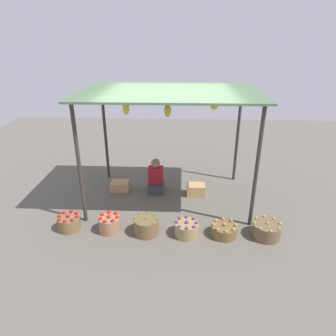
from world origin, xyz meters
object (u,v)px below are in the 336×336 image
object	(u,v)px
basket_potatoes	(224,230)
vendor_person	(156,179)
basket_limes	(266,230)
basket_purple_onions	(187,229)
wooden_crate_stacked_rear	(196,190)
basket_red_apples	(69,222)
basket_red_tomatoes	(110,224)
basket_green_chilies	(146,226)
wooden_crate_near_vendor	(120,186)

from	to	relation	value
basket_potatoes	vendor_person	bearing A→B (deg)	129.28
basket_potatoes	basket_limes	size ratio (longest dim) A/B	0.93
basket_purple_onions	wooden_crate_stacked_rear	world-z (taller)	basket_purple_onions
vendor_person	basket_potatoes	xyz separation A→B (m)	(1.37, -1.67, -0.19)
vendor_person	basket_red_apples	bearing A→B (deg)	-132.98
basket_red_tomatoes	basket_green_chilies	bearing A→B (deg)	-3.53
basket_red_apples	basket_limes	distance (m)	3.61
vendor_person	wooden_crate_stacked_rear	xyz separation A→B (m)	(0.92, -0.17, -0.17)
basket_red_tomatoes	wooden_crate_near_vendor	xyz separation A→B (m)	(-0.12, 1.60, -0.04)
basket_green_chilies	basket_limes	xyz separation A→B (m)	(2.16, -0.01, -0.01)
basket_red_tomatoes	basket_limes	xyz separation A→B (m)	(2.84, -0.05, -0.02)
basket_purple_onions	basket_limes	bearing A→B (deg)	0.48
basket_red_apples	basket_potatoes	bearing A→B (deg)	-1.44
basket_red_apples	basket_red_tomatoes	world-z (taller)	basket_red_tomatoes
basket_red_tomatoes	basket_limes	size ratio (longest dim) A/B	0.79
basket_potatoes	basket_limes	bearing A→B (deg)	-0.52
basket_red_apples	basket_purple_onions	world-z (taller)	basket_red_apples
basket_red_tomatoes	basket_limes	distance (m)	2.84
vendor_person	basket_red_tomatoes	world-z (taller)	vendor_person
basket_green_chilies	wooden_crate_near_vendor	xyz separation A→B (m)	(-0.80, 1.64, -0.04)
basket_purple_onions	basket_limes	xyz separation A→B (m)	(1.42, 0.01, 0.01)
basket_red_apples	basket_green_chilies	distance (m)	1.45
basket_red_apples	basket_red_tomatoes	xyz separation A→B (m)	(0.77, -0.03, 0.02)
basket_red_apples	basket_green_chilies	xyz separation A→B (m)	(1.45, -0.07, 0.02)
vendor_person	wooden_crate_stacked_rear	distance (m)	0.96
basket_green_chilies	basket_limes	distance (m)	2.16
basket_red_apples	basket_potatoes	xyz separation A→B (m)	(2.86, -0.07, -0.03)
basket_red_apples	basket_green_chilies	bearing A→B (deg)	-2.87
vendor_person	basket_green_chilies	world-z (taller)	vendor_person
basket_red_tomatoes	wooden_crate_near_vendor	distance (m)	1.61
basket_green_chilies	basket_red_tomatoes	bearing A→B (deg)	176.47
wooden_crate_stacked_rear	basket_potatoes	bearing A→B (deg)	-73.50
basket_red_tomatoes	basket_purple_onions	world-z (taller)	basket_red_tomatoes
basket_red_apples	wooden_crate_stacked_rear	distance (m)	2.81
vendor_person	basket_purple_onions	xyz separation A→B (m)	(0.69, -1.69, -0.17)
basket_red_apples	vendor_person	bearing A→B (deg)	47.02
basket_red_tomatoes	basket_potatoes	distance (m)	2.09
vendor_person	basket_green_chilies	xyz separation A→B (m)	(-0.04, -1.67, -0.15)
basket_green_chilies	wooden_crate_stacked_rear	size ratio (longest dim) A/B	1.12
wooden_crate_near_vendor	wooden_crate_stacked_rear	distance (m)	1.77
basket_red_tomatoes	basket_purple_onions	bearing A→B (deg)	-2.43
basket_red_tomatoes	basket_potatoes	size ratio (longest dim) A/B	0.85
basket_red_apples	basket_potatoes	size ratio (longest dim) A/B	0.89
basket_purple_onions	basket_green_chilies	bearing A→B (deg)	178.60
basket_purple_onions	basket_red_apples	bearing A→B (deg)	177.62
basket_potatoes	wooden_crate_near_vendor	xyz separation A→B (m)	(-2.21, 1.64, 0.00)
basket_potatoes	wooden_crate_stacked_rear	world-z (taller)	basket_potatoes
basket_purple_onions	basket_potatoes	world-z (taller)	basket_purple_onions
vendor_person	basket_limes	bearing A→B (deg)	-38.43
basket_red_apples	basket_green_chilies	size ratio (longest dim) A/B	0.92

